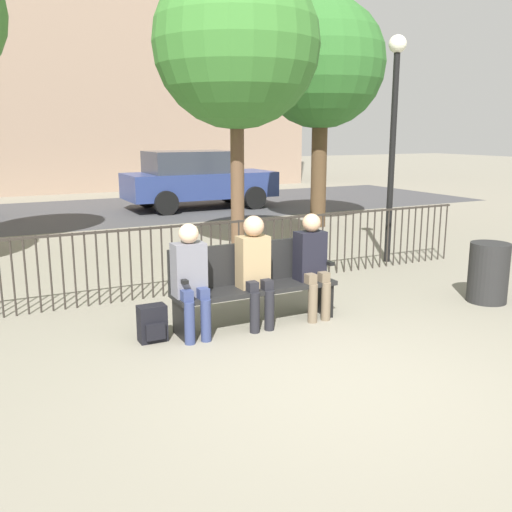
# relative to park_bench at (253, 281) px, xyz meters

# --- Properties ---
(ground_plane) EXTENTS (80.00, 80.00, 0.00)m
(ground_plane) POSITION_rel_park_bench_xyz_m (0.00, -1.78, -0.50)
(ground_plane) COLOR gray
(park_bench) EXTENTS (1.91, 0.45, 0.92)m
(park_bench) POSITION_rel_park_bench_xyz_m (0.00, 0.00, 0.00)
(park_bench) COLOR black
(park_bench) RESTS_ON ground
(seated_person_0) EXTENTS (0.34, 0.39, 1.22)m
(seated_person_0) POSITION_rel_park_bench_xyz_m (-0.79, -0.13, 0.19)
(seated_person_0) COLOR navy
(seated_person_0) RESTS_ON ground
(seated_person_1) EXTENTS (0.34, 0.39, 1.26)m
(seated_person_1) POSITION_rel_park_bench_xyz_m (-0.04, -0.13, 0.21)
(seated_person_1) COLOR black
(seated_person_1) RESTS_ON ground
(seated_person_2) EXTENTS (0.34, 0.39, 1.23)m
(seated_person_2) POSITION_rel_park_bench_xyz_m (0.71, -0.13, 0.19)
(seated_person_2) COLOR brown
(seated_person_2) RESTS_ON ground
(backpack) EXTENTS (0.29, 0.22, 0.39)m
(backpack) POSITION_rel_park_bench_xyz_m (-1.20, -0.05, -0.31)
(backpack) COLOR black
(backpack) RESTS_ON ground
(fence_railing) EXTENTS (9.01, 0.03, 0.95)m
(fence_railing) POSITION_rel_park_bench_xyz_m (-0.02, 1.50, 0.06)
(fence_railing) COLOR #2D2823
(fence_railing) RESTS_ON ground
(tree_0) EXTENTS (2.71, 2.71, 4.89)m
(tree_0) POSITION_rel_park_bench_xyz_m (1.33, 3.20, 3.02)
(tree_0) COLOR brown
(tree_0) RESTS_ON ground
(tree_1) EXTENTS (2.81, 2.81, 5.01)m
(tree_1) POSITION_rel_park_bench_xyz_m (4.42, 5.41, 3.08)
(tree_1) COLOR #4C3823
(tree_1) RESTS_ON ground
(lamp_post) EXTENTS (0.28, 0.28, 3.63)m
(lamp_post) POSITION_rel_park_bench_xyz_m (3.45, 1.79, 1.90)
(lamp_post) COLOR black
(lamp_post) RESTS_ON ground
(street_surface) EXTENTS (24.00, 6.00, 0.01)m
(street_surface) POSITION_rel_park_bench_xyz_m (0.00, 10.22, -0.49)
(street_surface) COLOR #3D3D3F
(street_surface) RESTS_ON ground
(parked_car_0) EXTENTS (4.20, 1.94, 1.62)m
(parked_car_0) POSITION_rel_park_bench_xyz_m (3.07, 9.58, 0.34)
(parked_car_0) COLOR navy
(parked_car_0) RESTS_ON ground
(trash_bin) EXTENTS (0.50, 0.50, 0.77)m
(trash_bin) POSITION_rel_park_bench_xyz_m (3.06, -0.63, -0.11)
(trash_bin) COLOR black
(trash_bin) RESTS_ON ground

